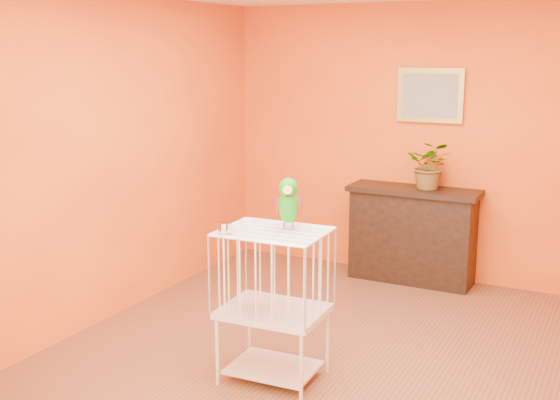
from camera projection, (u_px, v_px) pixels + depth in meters
The scene contains 8 objects.
ground at pixel (333, 365), 4.92m from camera, with size 4.50×4.50×0.00m, color brown.
room_shell at pixel (337, 140), 4.59m from camera, with size 4.50×4.50×4.50m.
console_cabinet at pixel (412, 235), 6.62m from camera, with size 1.21×0.44×0.90m.
potted_plant at pixel (430, 171), 6.42m from camera, with size 0.40×0.45×0.35m, color #26722D.
framed_picture at pixel (430, 95), 6.48m from camera, with size 0.62×0.04×0.50m.
birdcage at pixel (273, 304), 4.60m from camera, with size 0.69×0.54×1.03m.
feed_cup at pixel (225, 227), 4.43m from camera, with size 0.09×0.09×0.06m, color silver.
parrot at pixel (289, 203), 4.49m from camera, with size 0.20×0.31×0.35m.
Camera 1 is at (1.76, -4.23, 2.17)m, focal length 45.00 mm.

